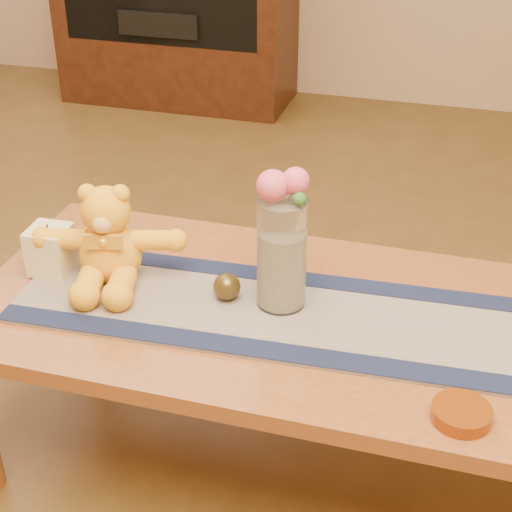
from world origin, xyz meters
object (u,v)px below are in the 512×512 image
(bronze_ball, at_px, (227,287))
(amber_dish, at_px, (461,414))
(teddy_bear, at_px, (109,234))
(pillar_candle, at_px, (51,250))
(glass_vase, at_px, (282,253))

(bronze_ball, xyz_separation_m, amber_dish, (0.54, -0.26, -0.03))
(teddy_bear, relative_size, bronze_ball, 5.36)
(pillar_candle, distance_m, glass_vase, 0.57)
(amber_dish, bearing_deg, teddy_bear, 162.00)
(teddy_bear, bearing_deg, glass_vase, -14.00)
(teddy_bear, bearing_deg, bronze_ball, -17.20)
(pillar_candle, height_order, bronze_ball, pillar_candle)
(teddy_bear, distance_m, bronze_ball, 0.30)
(pillar_candle, relative_size, glass_vase, 0.43)
(teddy_bear, distance_m, pillar_candle, 0.16)
(teddy_bear, xyz_separation_m, bronze_ball, (0.29, -0.02, -0.08))
(amber_dish, bearing_deg, glass_vase, 146.92)
(bronze_ball, bearing_deg, amber_dish, -25.27)
(teddy_bear, relative_size, glass_vase, 1.30)
(pillar_candle, xyz_separation_m, glass_vase, (0.57, 0.02, 0.07))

